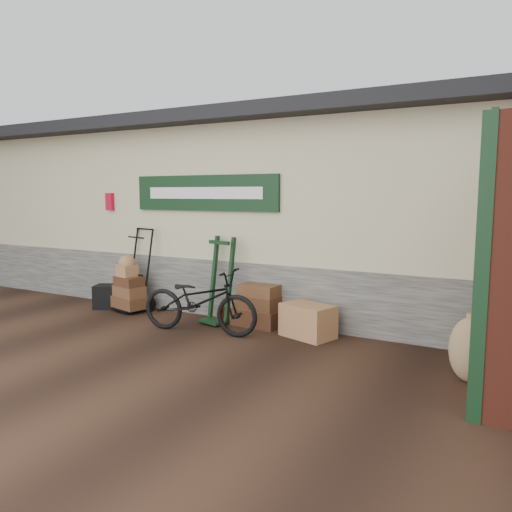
{
  "coord_description": "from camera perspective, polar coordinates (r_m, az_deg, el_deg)",
  "views": [
    {
      "loc": [
        4.18,
        -5.47,
        1.95
      ],
      "look_at": [
        0.66,
        0.9,
        1.03
      ],
      "focal_mm": 35.0,
      "sensor_mm": 36.0,
      "label": 1
    }
  ],
  "objects": [
    {
      "name": "station_building",
      "position": [
        9.22,
        1.92,
        5.12
      ],
      "size": [
        14.4,
        4.1,
        3.2
      ],
      "color": "#4C4C47",
      "rests_on": "ground"
    },
    {
      "name": "porter_trolley",
      "position": [
        8.53,
        -13.46,
        -1.43
      ],
      "size": [
        0.81,
        0.68,
        1.4
      ],
      "primitive_type": null,
      "rotation": [
        0.0,
        0.0,
        -0.25
      ],
      "color": "black",
      "rests_on": "ground"
    },
    {
      "name": "burlap_sack_left",
      "position": [
        5.68,
        23.24,
        -9.83
      ],
      "size": [
        0.51,
        0.46,
        0.68
      ],
      "primitive_type": "ellipsoid",
      "rotation": [
        0.0,
        0.0,
        -0.27
      ],
      "color": "olive",
      "rests_on": "ground"
    },
    {
      "name": "bicycle",
      "position": [
        7.01,
        -6.49,
        -4.7
      ],
      "size": [
        0.84,
        1.81,
        1.01
      ],
      "primitive_type": "imported",
      "rotation": [
        0.0,
        0.0,
        1.7
      ],
      "color": "black",
      "rests_on": "ground"
    },
    {
      "name": "wicker_hamper",
      "position": [
        6.87,
        5.95,
        -7.37
      ],
      "size": [
        0.79,
        0.64,
        0.45
      ],
      "primitive_type": "cube",
      "rotation": [
        0.0,
        0.0,
        -0.31
      ],
      "color": "brown",
      "rests_on": "ground"
    },
    {
      "name": "ground",
      "position": [
        7.16,
        -8.21,
        -8.66
      ],
      "size": [
        80.0,
        80.0,
        0.0
      ],
      "primitive_type": "plane",
      "color": "black",
      "rests_on": "ground"
    },
    {
      "name": "green_barrow",
      "position": [
        7.52,
        -4.19,
        -2.77
      ],
      "size": [
        0.55,
        0.5,
        1.3
      ],
      "primitive_type": null,
      "rotation": [
        0.0,
        0.0,
        -0.25
      ],
      "color": "black",
      "rests_on": "ground"
    },
    {
      "name": "suitcase_stack",
      "position": [
        7.39,
        0.23,
        -5.56
      ],
      "size": [
        0.74,
        0.5,
        0.63
      ],
      "primitive_type": null,
      "rotation": [
        0.0,
        0.0,
        -0.07
      ],
      "color": "#3D2613",
      "rests_on": "ground"
    },
    {
      "name": "black_trunk",
      "position": [
        8.88,
        -16.63,
        -4.46
      ],
      "size": [
        0.5,
        0.47,
        0.4
      ],
      "primitive_type": "cube",
      "rotation": [
        0.0,
        0.0,
        0.41
      ],
      "color": "black",
      "rests_on": "ground"
    }
  ]
}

